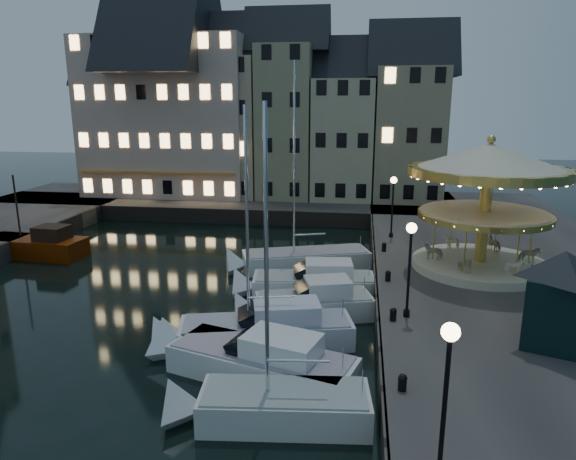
% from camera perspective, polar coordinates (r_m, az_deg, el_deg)
% --- Properties ---
extents(ground, '(160.00, 160.00, 0.00)m').
position_cam_1_polar(ground, '(23.22, -5.40, -12.42)').
color(ground, black).
rests_on(ground, ground).
extents(quay_east, '(16.00, 56.00, 1.30)m').
position_cam_1_polar(quay_east, '(29.29, 25.62, -6.68)').
color(quay_east, '#474442').
rests_on(quay_east, ground).
extents(quay_north, '(44.00, 12.00, 1.30)m').
position_cam_1_polar(quay_north, '(50.84, -6.84, 3.00)').
color(quay_north, '#474442').
rests_on(quay_north, ground).
extents(quaywall_e, '(0.15, 44.00, 1.30)m').
position_cam_1_polar(quaywall_e, '(27.92, 9.68, -6.44)').
color(quaywall_e, '#47423A').
rests_on(quaywall_e, ground).
extents(quaywall_n, '(48.00, 0.15, 1.30)m').
position_cam_1_polar(quaywall_n, '(44.66, -6.33, 1.47)').
color(quaywall_n, '#47423A').
rests_on(quaywall_n, ground).
extents(streetlamp_a, '(0.44, 0.44, 4.17)m').
position_cam_1_polar(streetlamp_a, '(13.01, 17.21, -15.70)').
color(streetlamp_a, black).
rests_on(streetlamp_a, quay_east).
extents(streetlamp_b, '(0.44, 0.44, 4.17)m').
position_cam_1_polar(streetlamp_b, '(22.19, 13.40, -2.87)').
color(streetlamp_b, black).
rests_on(streetlamp_b, quay_east).
extents(streetlamp_c, '(0.44, 0.44, 4.17)m').
position_cam_1_polar(streetlamp_c, '(35.30, 11.57, 3.48)').
color(streetlamp_c, black).
rests_on(streetlamp_c, quay_east).
extents(bollard_a, '(0.30, 0.30, 0.57)m').
position_cam_1_polar(bollard_a, '(17.57, 12.60, -16.12)').
color(bollard_a, black).
rests_on(bollard_a, quay_east).
extents(bollard_b, '(0.30, 0.30, 0.57)m').
position_cam_1_polar(bollard_b, '(22.49, 11.61, -9.09)').
color(bollard_b, black).
rests_on(bollard_b, quay_east).
extents(bollard_c, '(0.30, 0.30, 0.57)m').
position_cam_1_polar(bollard_c, '(27.15, 11.05, -4.96)').
color(bollard_c, black).
rests_on(bollard_c, quay_east).
extents(bollard_d, '(0.30, 0.30, 0.57)m').
position_cam_1_polar(bollard_d, '(32.40, 10.63, -1.81)').
color(bollard_d, black).
rests_on(bollard_d, quay_east).
extents(townhouse_na, '(5.50, 8.00, 12.80)m').
position_cam_1_polar(townhouse_na, '(55.92, -18.18, 10.77)').
color(townhouse_na, gray).
rests_on(townhouse_na, quay_north).
extents(townhouse_nb, '(6.16, 8.00, 13.80)m').
position_cam_1_polar(townhouse_nb, '(53.72, -12.90, 11.54)').
color(townhouse_nb, tan).
rests_on(townhouse_nb, quay_north).
extents(townhouse_nc, '(6.82, 8.00, 14.80)m').
position_cam_1_polar(townhouse_nc, '(51.86, -6.53, 12.27)').
color(townhouse_nc, tan).
rests_on(townhouse_nc, quay_north).
extents(townhouse_nd, '(5.50, 8.00, 15.80)m').
position_cam_1_polar(townhouse_nd, '(50.71, -0.08, 12.89)').
color(townhouse_nd, gray).
rests_on(townhouse_nd, quay_north).
extents(townhouse_ne, '(6.16, 8.00, 12.80)m').
position_cam_1_polar(townhouse_ne, '(50.26, 6.20, 11.08)').
color(townhouse_ne, '#ADAA86').
rests_on(townhouse_ne, quay_north).
extents(townhouse_nf, '(6.82, 8.00, 13.80)m').
position_cam_1_polar(townhouse_nf, '(50.38, 13.24, 11.38)').
color(townhouse_nf, gray).
rests_on(townhouse_nf, quay_north).
extents(hotel_corner, '(17.60, 9.00, 16.80)m').
position_cam_1_polar(hotel_corner, '(53.67, -12.93, 13.14)').
color(hotel_corner, beige).
rests_on(hotel_corner, quay_north).
extents(motorboat_a, '(6.71, 2.75, 11.08)m').
position_cam_1_polar(motorboat_a, '(17.93, -2.29, -19.07)').
color(motorboat_a, silver).
rests_on(motorboat_a, ground).
extents(motorboat_b, '(8.29, 4.60, 2.15)m').
position_cam_1_polar(motorboat_b, '(20.43, -3.99, -14.29)').
color(motorboat_b, silver).
rests_on(motorboat_b, ground).
extents(motorboat_c, '(8.53, 4.04, 11.32)m').
position_cam_1_polar(motorboat_c, '(22.72, -3.47, -11.12)').
color(motorboat_c, silver).
rests_on(motorboat_c, ground).
extents(motorboat_d, '(6.73, 3.82, 2.15)m').
position_cam_1_polar(motorboat_d, '(25.42, 1.95, -8.37)').
color(motorboat_d, silver).
rests_on(motorboat_d, ground).
extents(motorboat_e, '(7.73, 3.03, 2.15)m').
position_cam_1_polar(motorboat_e, '(28.20, 2.06, -6.04)').
color(motorboat_e, white).
rests_on(motorboat_e, ground).
extents(motorboat_f, '(8.94, 4.97, 12.01)m').
position_cam_1_polar(motorboat_f, '(32.63, 1.02, -3.41)').
color(motorboat_f, silver).
rests_on(motorboat_f, ground).
extents(red_fishing_boat, '(7.14, 2.93, 5.79)m').
position_cam_1_polar(red_fishing_boat, '(39.11, -26.15, -1.68)').
color(red_fishing_boat, '#5A1E02').
rests_on(red_fishing_boat, ground).
extents(carousel, '(8.40, 8.40, 7.35)m').
position_cam_1_polar(carousel, '(29.50, 21.29, 4.94)').
color(carousel, beige).
rests_on(carousel, quay_east).
extents(ticket_kiosk, '(3.63, 3.63, 4.26)m').
position_cam_1_polar(ticket_kiosk, '(21.63, 28.18, -5.17)').
color(ticket_kiosk, black).
rests_on(ticket_kiosk, quay_east).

